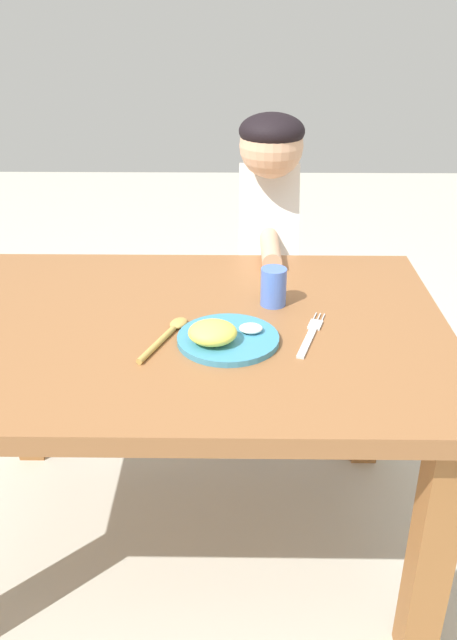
{
  "coord_description": "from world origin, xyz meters",
  "views": [
    {
      "loc": [
        0.12,
        -1.37,
        1.38
      ],
      "look_at": [
        0.11,
        -0.02,
        0.69
      ],
      "focal_mm": 36.83,
      "sensor_mm": 36.0,
      "label": 1
    }
  ],
  "objects": [
    {
      "name": "plate",
      "position": [
        0.09,
        -0.1,
        0.69
      ],
      "size": [
        0.23,
        0.23,
        0.06
      ],
      "color": "teal",
      "rests_on": "dining_table"
    },
    {
      "name": "person",
      "position": [
        0.22,
        0.59,
        0.61
      ],
      "size": [
        0.19,
        0.41,
        1.06
      ],
      "rotation": [
        0.0,
        0.0,
        3.14
      ],
      "color": "#493C73",
      "rests_on": "ground_plane"
    },
    {
      "name": "dining_table",
      "position": [
        0.0,
        0.0,
        0.56
      ],
      "size": [
        1.25,
        0.88,
        0.67
      ],
      "color": "#905C34",
      "rests_on": "ground_plane"
    },
    {
      "name": "drinking_cup",
      "position": [
        0.21,
        0.11,
        0.72
      ],
      "size": [
        0.06,
        0.06,
        0.1
      ],
      "primitive_type": "cylinder",
      "color": "#4F76DB",
      "rests_on": "dining_table"
    },
    {
      "name": "fork",
      "position": [
        0.29,
        -0.06,
        0.67
      ],
      "size": [
        0.09,
        0.22,
        0.01
      ],
      "rotation": [
        0.0,
        0.0,
        1.26
      ],
      "color": "silver",
      "rests_on": "dining_table"
    },
    {
      "name": "spoon",
      "position": [
        -0.03,
        -0.07,
        0.68
      ],
      "size": [
        0.1,
        0.21,
        0.02
      ],
      "rotation": [
        0.0,
        0.0,
        1.2
      ],
      "color": "tan",
      "rests_on": "dining_table"
    },
    {
      "name": "ground_plane",
      "position": [
        0.0,
        0.0,
        0.0
      ],
      "size": [
        8.0,
        8.0,
        0.0
      ],
      "primitive_type": "plane",
      "color": "beige"
    }
  ]
}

